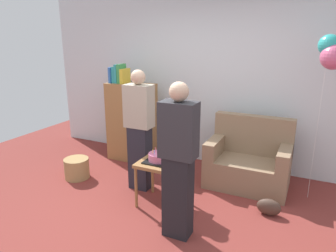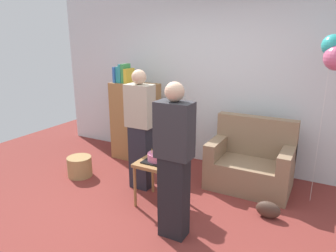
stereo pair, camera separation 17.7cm
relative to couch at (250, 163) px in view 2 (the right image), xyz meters
name	(u,v)px [view 2 (the right image)]	position (x,y,z in m)	size (l,w,h in m)	color
ground_plane	(148,222)	(-0.79, -1.44, -0.34)	(8.00, 8.00, 0.00)	maroon
wall_back	(215,81)	(-0.79, 0.61, 1.01)	(6.00, 0.10, 2.70)	silver
couch	(250,163)	(0.00, 0.00, 0.00)	(1.10, 0.70, 0.96)	#8C7054
bookshelf	(135,120)	(-1.98, 0.11, 0.34)	(0.80, 0.36, 1.60)	olive
side_table	(158,168)	(-0.89, -1.00, 0.14)	(0.48, 0.48, 0.57)	olive
birthday_cake	(158,157)	(-0.89, -1.00, 0.28)	(0.32, 0.32, 0.17)	black
person_blowing_candles	(140,130)	(-1.32, -0.73, 0.49)	(0.36, 0.22, 1.63)	#23232D
person_holding_cake	(174,162)	(-0.42, -1.49, 0.49)	(0.36, 0.22, 1.63)	black
wicker_basket	(80,166)	(-2.33, -0.89, -0.19)	(0.36, 0.36, 0.30)	#A88451
handbag	(268,210)	(0.39, -0.69, -0.24)	(0.28, 0.14, 0.20)	#473328
balloon_bunch	(336,53)	(0.84, 0.02, 1.51)	(0.33, 0.33, 2.06)	silver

